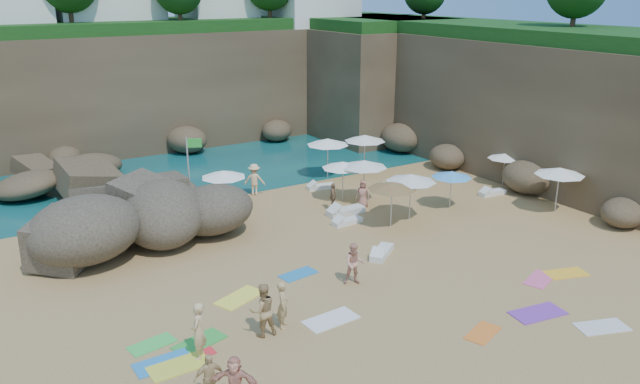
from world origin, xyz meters
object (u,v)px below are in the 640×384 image
parasol_0 (223,174)px  person_stand_0 (283,305)px  person_stand_2 (254,180)px  parasol_2 (365,138)px  person_stand_3 (333,197)px  person_stand_1 (263,310)px  person_stand_4 (363,194)px  parasol_1 (328,142)px  person_stand_6 (198,331)px  person_stand_5 (216,203)px  rock_outcrop (144,239)px  lounger_0 (347,222)px  flag_pole (191,166)px

parasol_0 → person_stand_0: 12.14m
person_stand_0 → person_stand_2: size_ratio=0.94×
parasol_2 → person_stand_3: bearing=-138.6°
person_stand_1 → person_stand_4: size_ratio=1.24×
person_stand_0 → person_stand_1: person_stand_1 is taller
parasol_1 → person_stand_6: bearing=-134.0°
parasol_1 → person_stand_3: (-2.92, -5.11, -1.47)m
person_stand_2 → person_stand_5: 4.23m
parasol_0 → person_stand_3: parasol_0 is taller
parasol_2 → person_stand_5: parasol_2 is taller
parasol_2 → person_stand_3: size_ratio=1.73×
person_stand_1 → person_stand_2: person_stand_1 is taller
person_stand_0 → person_stand_4: size_ratio=1.12×
parasol_0 → person_stand_6: bearing=-116.9°
parasol_0 → person_stand_5: parasol_0 is taller
parasol_1 → parasol_2: size_ratio=1.01×
rock_outcrop → lounger_0: 9.60m
parasol_1 → person_stand_5: (-8.64, -3.34, -1.30)m
lounger_0 → person_stand_6: bearing=-148.9°
person_stand_5 → person_stand_0: bearing=-108.3°
lounger_0 → person_stand_6: size_ratio=0.84×
person_stand_6 → person_stand_1: bearing=126.0°
person_stand_2 → person_stand_4: (3.89, -4.85, -0.14)m
parasol_0 → person_stand_4: size_ratio=1.54×
person_stand_0 → person_stand_4: (9.32, 8.42, -0.09)m
parasol_0 → person_stand_4: (6.35, -3.29, -1.25)m
person_stand_0 → person_stand_2: person_stand_2 is taller
rock_outcrop → person_stand_6: person_stand_6 is taller
parasol_2 → person_stand_6: size_ratio=1.34×
parasol_2 → person_stand_1: 19.71m
parasol_0 → parasol_2: bearing=10.9°
person_stand_1 → person_stand_5: person_stand_1 is taller
flag_pole → person_stand_0: 12.17m
flag_pole → person_stand_5: size_ratio=2.24×
flag_pole → parasol_0: size_ratio=1.76×
rock_outcrop → person_stand_5: bearing=6.6°
parasol_0 → rock_outcrop: bearing=-162.7°
person_stand_1 → person_stand_6: bearing=9.4°
parasol_0 → person_stand_3: (4.82, -2.79, -1.27)m
parasol_2 → lounger_0: 9.26m
person_stand_0 → person_stand_1: bearing=136.0°
parasol_2 → person_stand_2: parasol_2 is taller
lounger_0 → person_stand_2: person_stand_2 is taller
person_stand_6 → lounger_0: bearing=156.9°
person_stand_0 → person_stand_6: 3.12m
person_stand_2 → person_stand_3: bearing=153.1°
person_stand_2 → person_stand_5: size_ratio=0.99×
parasol_2 → person_stand_3: 7.35m
rock_outcrop → lounger_0: bearing=-20.7°
person_stand_3 → person_stand_0: bearing=170.7°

